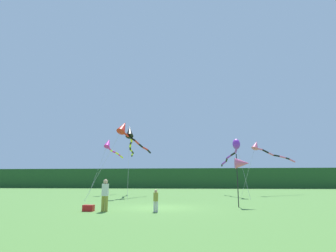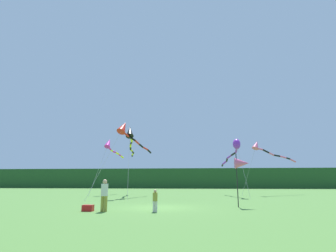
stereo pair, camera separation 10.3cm
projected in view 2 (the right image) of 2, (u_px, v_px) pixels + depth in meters
ground_plane at (159, 207)px, 17.27m from camera, size 120.00×120.00×0.00m
distant_treeline at (185, 178)px, 61.61m from camera, size 108.00×2.32×4.36m
person_adult at (104, 193)px, 15.06m from camera, size 0.38×0.38×1.72m
person_child at (155, 199)px, 14.82m from camera, size 0.26×0.26×1.18m
cooler_box at (88, 208)px, 15.10m from camera, size 0.58×0.38×0.34m
banner_flag_pole at (242, 164)px, 17.85m from camera, size 0.90×0.70×3.37m
kite_rainbow at (263, 148)px, 33.18m from camera, size 8.10×6.15×6.47m
kite_purple at (235, 148)px, 29.61m from camera, size 1.67×9.25×6.12m
kite_magenta at (110, 145)px, 33.96m from camera, size 1.37×8.62×6.88m
kite_red at (126, 130)px, 28.44m from camera, size 3.81×10.50×7.81m
kite_black at (130, 135)px, 30.08m from camera, size 2.32×11.03×7.62m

